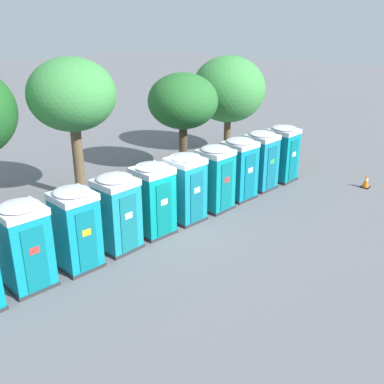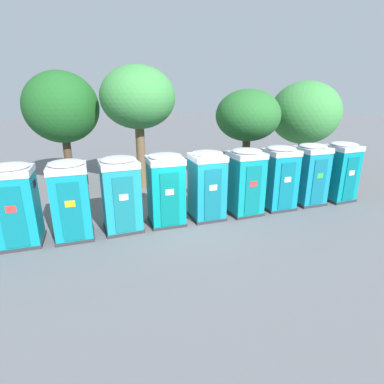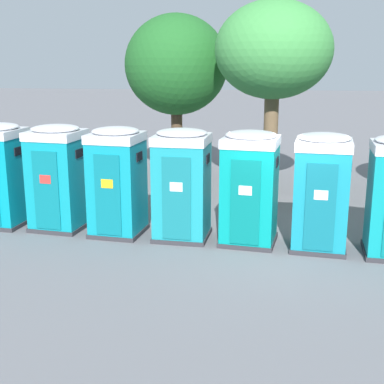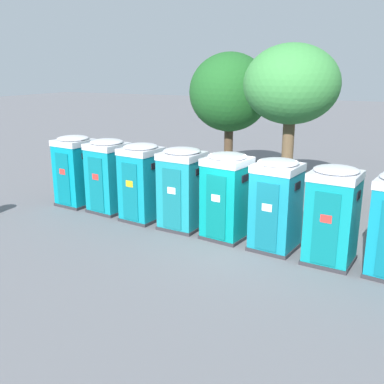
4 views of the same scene
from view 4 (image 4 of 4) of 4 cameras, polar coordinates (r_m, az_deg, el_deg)
ground_plane at (r=13.09m, az=7.14°, el=-6.45°), size 120.00×120.00×0.00m
portapotty_0 at (r=16.76m, az=-14.62°, el=2.67°), size 1.31×1.32×2.54m
portapotty_1 at (r=15.72m, az=-10.60°, el=2.08°), size 1.37×1.35×2.54m
portapotty_2 at (r=14.66m, az=-6.42°, el=1.27°), size 1.29×1.33×2.54m
portapotty_3 at (r=13.81m, az=-1.28°, el=0.47°), size 1.31×1.28×2.54m
portapotty_4 at (r=13.05m, az=4.40°, el=-0.47°), size 1.36×1.36×2.54m
portapotty_5 at (r=12.40m, az=10.62°, el=-1.57°), size 1.32×1.33×2.54m
portapotty_6 at (r=11.88m, az=17.40°, el=-2.80°), size 1.30×1.30×2.54m
street_tree_0 at (r=16.80m, az=12.50°, el=13.06°), size 3.42×3.42×5.71m
street_tree_2 at (r=19.71m, az=4.80°, el=12.44°), size 3.45×3.45×5.51m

